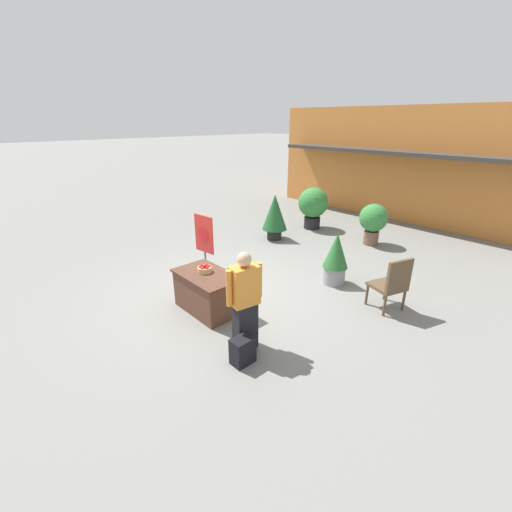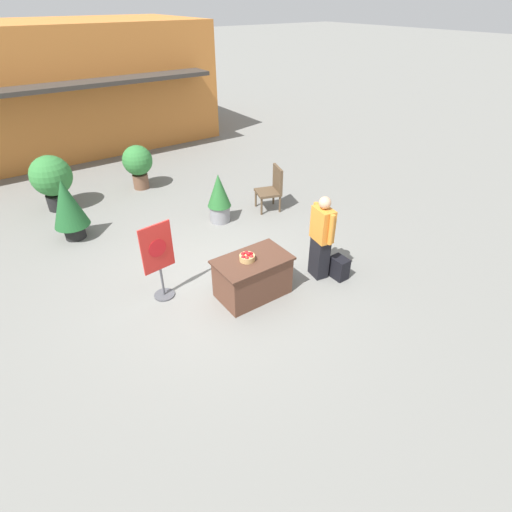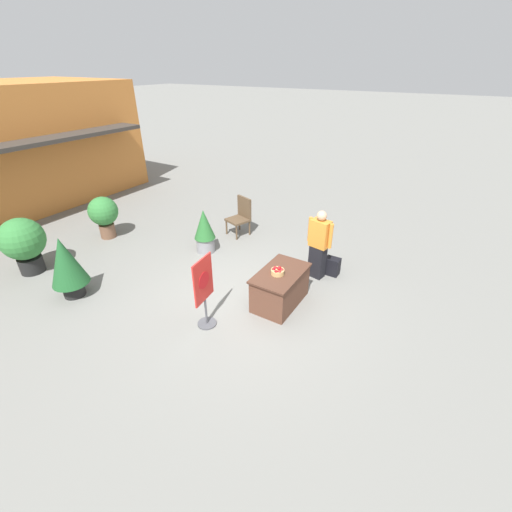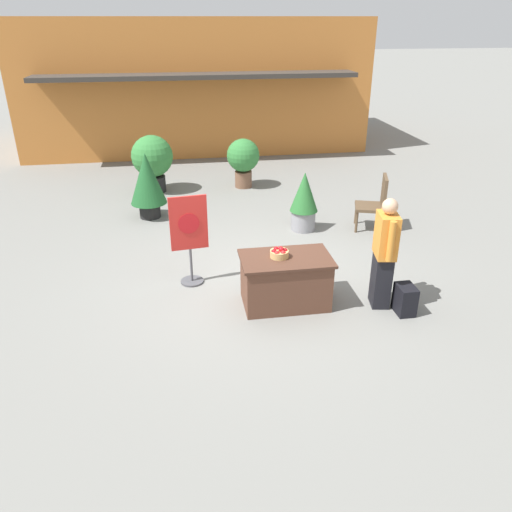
{
  "view_description": "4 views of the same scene",
  "coord_description": "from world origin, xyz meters",
  "px_view_note": "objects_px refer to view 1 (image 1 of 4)",
  "views": [
    {
      "loc": [
        5.15,
        -3.89,
        3.39
      ],
      "look_at": [
        0.75,
        0.15,
        0.99
      ],
      "focal_mm": 24.0,
      "sensor_mm": 36.0,
      "label": 1
    },
    {
      "loc": [
        -2.84,
        -5.31,
        4.5
      ],
      "look_at": [
        0.57,
        -0.48,
        0.6
      ],
      "focal_mm": 28.0,
      "sensor_mm": 36.0,
      "label": 2
    },
    {
      "loc": [
        -4.76,
        -3.27,
        4.35
      ],
      "look_at": [
        0.65,
        0.06,
        0.74
      ],
      "focal_mm": 24.0,
      "sensor_mm": 36.0,
      "label": 3
    },
    {
      "loc": [
        -1.07,
        -6.86,
        3.8
      ],
      "look_at": [
        0.01,
        -0.1,
        0.5
      ],
      "focal_mm": 35.0,
      "sensor_mm": 36.0,
      "label": 4
    }
  ],
  "objects_px": {
    "apple_basket": "(205,269)",
    "potted_plant_far_right": "(336,257)",
    "display_table": "(208,292)",
    "poster_board": "(205,243)",
    "patio_chair": "(392,283)",
    "potted_plant_near_left": "(313,205)",
    "potted_plant_far_left": "(275,214)",
    "potted_plant_near_right": "(373,220)",
    "backpack": "(243,351)",
    "person_visitor": "(245,301)"
  },
  "relations": [
    {
      "from": "potted_plant_far_right",
      "to": "person_visitor",
      "type": "bearing_deg",
      "value": -82.18
    },
    {
      "from": "patio_chair",
      "to": "potted_plant_near_left",
      "type": "bearing_deg",
      "value": -17.42
    },
    {
      "from": "apple_basket",
      "to": "potted_plant_far_right",
      "type": "bearing_deg",
      "value": 68.84
    },
    {
      "from": "person_visitor",
      "to": "potted_plant_near_right",
      "type": "relative_size",
      "value": 1.37
    },
    {
      "from": "patio_chair",
      "to": "apple_basket",
      "type": "bearing_deg",
      "value": 63.67
    },
    {
      "from": "potted_plant_far_left",
      "to": "potted_plant_near_right",
      "type": "distance_m",
      "value": 2.81
    },
    {
      "from": "poster_board",
      "to": "display_table",
      "type": "bearing_deg",
      "value": 49.82
    },
    {
      "from": "potted_plant_far_right",
      "to": "potted_plant_near_right",
      "type": "bearing_deg",
      "value": 105.15
    },
    {
      "from": "display_table",
      "to": "person_visitor",
      "type": "distance_m",
      "value": 1.44
    },
    {
      "from": "potted_plant_near_left",
      "to": "person_visitor",
      "type": "bearing_deg",
      "value": -60.14
    },
    {
      "from": "display_table",
      "to": "potted_plant_far_left",
      "type": "relative_size",
      "value": 0.95
    },
    {
      "from": "apple_basket",
      "to": "poster_board",
      "type": "distance_m",
      "value": 1.48
    },
    {
      "from": "person_visitor",
      "to": "potted_plant_far_left",
      "type": "distance_m",
      "value": 5.33
    },
    {
      "from": "person_visitor",
      "to": "potted_plant_far_left",
      "type": "relative_size",
      "value": 1.19
    },
    {
      "from": "potted_plant_far_left",
      "to": "potted_plant_near_right",
      "type": "xyz_separation_m",
      "value": [
        2.21,
        1.74,
        -0.06
      ]
    },
    {
      "from": "potted_plant_far_left",
      "to": "potted_plant_near_left",
      "type": "bearing_deg",
      "value": 87.97
    },
    {
      "from": "person_visitor",
      "to": "potted_plant_near_left",
      "type": "distance_m",
      "value": 6.71
    },
    {
      "from": "patio_chair",
      "to": "potted_plant_far_right",
      "type": "relative_size",
      "value": 0.92
    },
    {
      "from": "poster_board",
      "to": "potted_plant_far_right",
      "type": "height_order",
      "value": "poster_board"
    },
    {
      "from": "potted_plant_near_right",
      "to": "potted_plant_near_left",
      "type": "bearing_deg",
      "value": -179.35
    },
    {
      "from": "apple_basket",
      "to": "potted_plant_far_right",
      "type": "height_order",
      "value": "potted_plant_far_right"
    },
    {
      "from": "backpack",
      "to": "display_table",
      "type": "bearing_deg",
      "value": 162.27
    },
    {
      "from": "display_table",
      "to": "backpack",
      "type": "xyz_separation_m",
      "value": [
        1.61,
        -0.52,
        -0.17
      ]
    },
    {
      "from": "potted_plant_near_left",
      "to": "backpack",
      "type": "bearing_deg",
      "value": -59.42
    },
    {
      "from": "potted_plant_far_left",
      "to": "potted_plant_near_left",
      "type": "relative_size",
      "value": 1.01
    },
    {
      "from": "backpack",
      "to": "poster_board",
      "type": "bearing_deg",
      "value": 154.78
    },
    {
      "from": "apple_basket",
      "to": "potted_plant_far_right",
      "type": "xyz_separation_m",
      "value": [
        1.04,
        2.68,
        -0.2
      ]
    },
    {
      "from": "display_table",
      "to": "poster_board",
      "type": "xyz_separation_m",
      "value": [
        -1.31,
        0.86,
        0.41
      ]
    },
    {
      "from": "patio_chair",
      "to": "potted_plant_near_right",
      "type": "xyz_separation_m",
      "value": [
        -2.17,
        3.09,
        0.14
      ]
    },
    {
      "from": "patio_chair",
      "to": "potted_plant_near_right",
      "type": "relative_size",
      "value": 0.91
    },
    {
      "from": "potted_plant_near_right",
      "to": "apple_basket",
      "type": "bearing_deg",
      "value": -92.58
    },
    {
      "from": "person_visitor",
      "to": "potted_plant_near_left",
      "type": "height_order",
      "value": "person_visitor"
    },
    {
      "from": "apple_basket",
      "to": "patio_chair",
      "type": "relative_size",
      "value": 0.24
    },
    {
      "from": "person_visitor",
      "to": "potted_plant_near_right",
      "type": "bearing_deg",
      "value": -68.52
    },
    {
      "from": "display_table",
      "to": "potted_plant_far_left",
      "type": "bearing_deg",
      "value": 117.95
    },
    {
      "from": "person_visitor",
      "to": "backpack",
      "type": "xyz_separation_m",
      "value": [
        0.26,
        -0.28,
        -0.61
      ]
    },
    {
      "from": "patio_chair",
      "to": "display_table",
      "type": "bearing_deg",
      "value": 65.03
    },
    {
      "from": "display_table",
      "to": "patio_chair",
      "type": "relative_size",
      "value": 1.2
    },
    {
      "from": "apple_basket",
      "to": "person_visitor",
      "type": "bearing_deg",
      "value": -10.23
    },
    {
      "from": "person_visitor",
      "to": "potted_plant_far_right",
      "type": "height_order",
      "value": "person_visitor"
    },
    {
      "from": "apple_basket",
      "to": "poster_board",
      "type": "bearing_deg",
      "value": 145.5
    },
    {
      "from": "display_table",
      "to": "potted_plant_near_left",
      "type": "distance_m",
      "value": 5.94
    },
    {
      "from": "apple_basket",
      "to": "poster_board",
      "type": "xyz_separation_m",
      "value": [
        -1.22,
        0.84,
        -0.03
      ]
    },
    {
      "from": "person_visitor",
      "to": "potted_plant_near_left",
      "type": "relative_size",
      "value": 1.21
    },
    {
      "from": "apple_basket",
      "to": "backpack",
      "type": "xyz_separation_m",
      "value": [
        1.7,
        -0.54,
        -0.6
      ]
    },
    {
      "from": "person_visitor",
      "to": "poster_board",
      "type": "bearing_deg",
      "value": -12.47
    },
    {
      "from": "display_table",
      "to": "potted_plant_far_left",
      "type": "height_order",
      "value": "potted_plant_far_left"
    },
    {
      "from": "patio_chair",
      "to": "potted_plant_near_right",
      "type": "bearing_deg",
      "value": -36.95
    },
    {
      "from": "apple_basket",
      "to": "potted_plant_far_right",
      "type": "relative_size",
      "value": 0.22
    },
    {
      "from": "apple_basket",
      "to": "patio_chair",
      "type": "bearing_deg",
      "value": 45.74
    }
  ]
}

